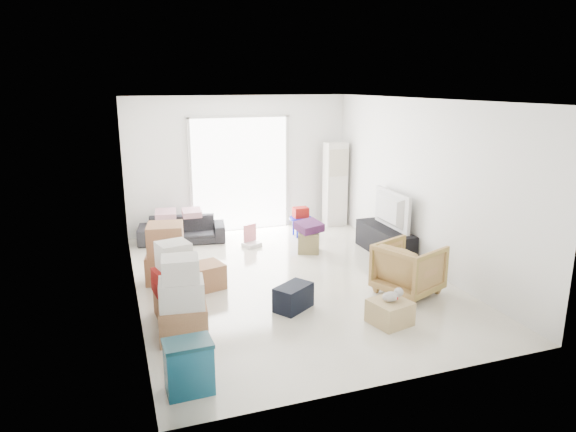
% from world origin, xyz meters
% --- Properties ---
extents(room_shell, '(4.98, 6.48, 3.18)m').
position_xyz_m(room_shell, '(0.00, 0.00, 1.35)').
color(room_shell, silver).
rests_on(room_shell, ground).
extents(sliding_door, '(2.10, 0.04, 2.33)m').
position_xyz_m(sliding_door, '(0.00, 2.98, 1.24)').
color(sliding_door, white).
rests_on(sliding_door, room_shell).
extents(ac_tower, '(0.45, 0.30, 1.75)m').
position_xyz_m(ac_tower, '(1.95, 2.65, 0.88)').
color(ac_tower, silver).
rests_on(ac_tower, room_shell).
extents(tv_console, '(0.43, 1.43, 0.48)m').
position_xyz_m(tv_console, '(2.00, 0.60, 0.24)').
color(tv_console, black).
rests_on(tv_console, room_shell).
extents(television, '(0.67, 1.14, 0.15)m').
position_xyz_m(television, '(2.00, 0.60, 0.55)').
color(television, black).
rests_on(television, tv_console).
extents(sofa, '(1.66, 0.72, 0.63)m').
position_xyz_m(sofa, '(-1.28, 2.50, 0.31)').
color(sofa, '#2A2A2F').
rests_on(sofa, room_shell).
extents(pillow_left, '(0.46, 0.38, 0.13)m').
position_xyz_m(pillow_left, '(-1.55, 2.53, 0.69)').
color(pillow_left, '#D399B1').
rests_on(pillow_left, sofa).
extents(pillow_right, '(0.39, 0.31, 0.13)m').
position_xyz_m(pillow_right, '(-1.08, 2.48, 0.69)').
color(pillow_right, '#D399B1').
rests_on(pillow_right, sofa).
extents(armchair, '(0.99, 1.02, 0.82)m').
position_xyz_m(armchair, '(1.44, -1.05, 0.41)').
color(armchair, tan).
rests_on(armchair, room_shell).
extents(storage_bins, '(0.47, 0.34, 0.54)m').
position_xyz_m(storage_bins, '(-1.90, -2.47, 0.27)').
color(storage_bins, navy).
rests_on(storage_bins, room_shell).
extents(box_stack_a, '(0.60, 0.52, 1.02)m').
position_xyz_m(box_stack_a, '(-1.80, -1.37, 0.45)').
color(box_stack_a, '#A56D4A').
rests_on(box_stack_a, room_shell).
extents(box_stack_b, '(0.58, 0.54, 1.00)m').
position_xyz_m(box_stack_b, '(-1.80, -0.74, 0.44)').
color(box_stack_b, '#A56D4A').
rests_on(box_stack_b, room_shell).
extents(box_stack_c, '(0.69, 0.61, 0.90)m').
position_xyz_m(box_stack_c, '(-1.77, 0.55, 0.44)').
color(box_stack_c, '#A56D4A').
rests_on(box_stack_c, room_shell).
extents(loose_box, '(0.54, 0.54, 0.37)m').
position_xyz_m(loose_box, '(-1.25, 0.09, 0.18)').
color(loose_box, '#A56D4A').
rests_on(loose_box, room_shell).
extents(duffel_bag, '(0.61, 0.55, 0.33)m').
position_xyz_m(duffel_bag, '(-0.30, -1.02, 0.17)').
color(duffel_bag, black).
rests_on(duffel_bag, room_shell).
extents(ottoman, '(0.49, 0.49, 0.37)m').
position_xyz_m(ottoman, '(0.77, 1.14, 0.18)').
color(ottoman, '#978C58').
rests_on(ottoman, room_shell).
extents(blanket, '(0.47, 0.47, 0.14)m').
position_xyz_m(blanket, '(0.77, 1.14, 0.44)').
color(blanket, '#4A1E4D').
rests_on(blanket, ottoman).
extents(kids_table, '(0.44, 0.44, 0.58)m').
position_xyz_m(kids_table, '(0.98, 2.11, 0.41)').
color(kids_table, '#0911C4').
rests_on(kids_table, room_shell).
extents(toy_walker, '(0.38, 0.36, 0.40)m').
position_xyz_m(toy_walker, '(-0.11, 1.81, 0.11)').
color(toy_walker, silver).
rests_on(toy_walker, room_shell).
extents(wood_crate, '(0.54, 0.54, 0.30)m').
position_xyz_m(wood_crate, '(0.70, -1.82, 0.15)').
color(wood_crate, tan).
rests_on(wood_crate, room_shell).
extents(plush_bunny, '(0.30, 0.17, 0.15)m').
position_xyz_m(plush_bunny, '(0.73, -1.81, 0.37)').
color(plush_bunny, '#B2ADA8').
rests_on(plush_bunny, wood_crate).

